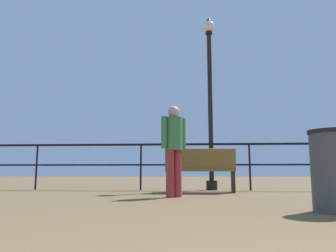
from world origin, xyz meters
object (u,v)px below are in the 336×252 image
bench_near_left (200,168)px  person_by_bench (174,144)px  trash_bin (334,170)px  lamppost_center (210,92)px

bench_near_left → person_by_bench: (-0.49, -1.25, 0.39)m
bench_near_left → trash_bin: size_ratio=1.66×
lamppost_center → person_by_bench: (-0.80, -2.29, -1.49)m
bench_near_left → trash_bin: (1.32, -3.22, -0.07)m
bench_near_left → trash_bin: 3.48m
trash_bin → person_by_bench: bearing=132.7°
bench_near_left → lamppost_center: size_ratio=0.33×
lamppost_center → bench_near_left: bearing=-106.5°
bench_near_left → person_by_bench: bearing=-111.4°
trash_bin → lamppost_center: bearing=103.4°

